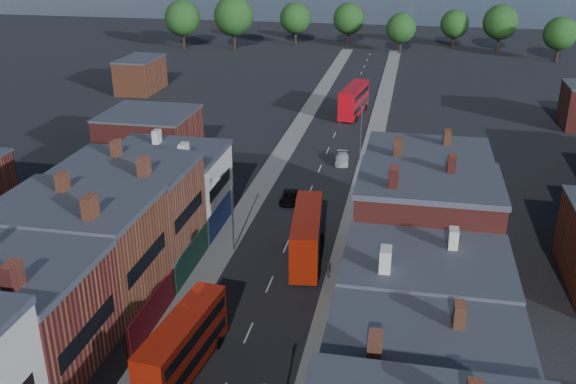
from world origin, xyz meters
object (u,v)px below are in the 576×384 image
at_px(car_2, 290,197).
at_px(car_3, 342,159).
at_px(bus_2, 354,100).
at_px(bus_1, 307,235).
at_px(ped_3, 328,270).
at_px(bus_0, 183,344).

distance_m(car_2, car_3, 15.86).
distance_m(bus_2, car_3, 25.69).
distance_m(bus_1, ped_3, 4.77).
height_order(bus_2, car_2, bus_2).
bearing_deg(car_2, ped_3, -69.74).
distance_m(car_3, ped_3, 32.65).
relative_size(car_3, ped_3, 3.00).
bearing_deg(car_3, bus_1, -95.28).
relative_size(car_2, ped_3, 2.98).
distance_m(bus_1, bus_2, 54.69).
relative_size(bus_0, ped_3, 7.24).
height_order(car_2, car_3, car_3).
height_order(bus_0, bus_2, bus_2).
relative_size(car_2, car_3, 0.99).
bearing_deg(bus_1, car_2, 101.49).
bearing_deg(car_3, car_2, -112.10).
bearing_deg(bus_1, ped_3, -58.23).
xyz_separation_m(bus_1, bus_2, (-0.81, 54.68, 0.11)).
bearing_deg(car_3, bus_0, -102.27).
relative_size(bus_0, car_2, 2.43).
xyz_separation_m(bus_1, car_2, (-4.50, 13.95, -2.12)).
xyz_separation_m(bus_1, car_3, (0.19, 29.10, -2.08)).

